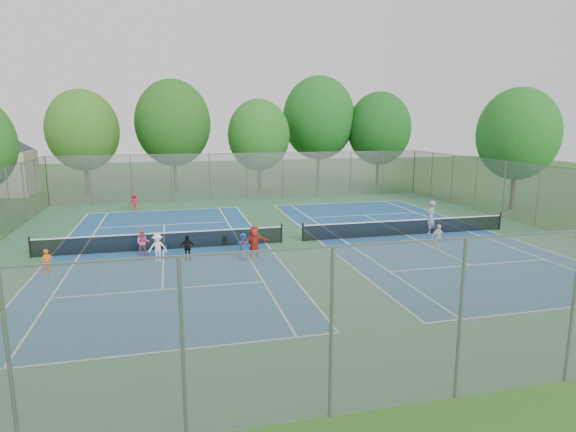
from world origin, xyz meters
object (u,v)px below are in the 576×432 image
object	(u,v)px
ball_hopper	(225,240)
instructor	(431,217)
net_left	(163,241)
ball_crate	(165,247)
net_right	(406,228)

from	to	relation	value
ball_hopper	instructor	size ratio (longest dim) A/B	0.24
net_left	ball_hopper	world-z (taller)	net_left
net_left	ball_hopper	bearing A→B (deg)	7.72
ball_crate	ball_hopper	distance (m)	3.21
ball_hopper	instructor	bearing A→B (deg)	-1.93
net_right	instructor	bearing A→B (deg)	1.02
net_right	ball_hopper	size ratio (longest dim) A/B	26.28
net_left	net_right	distance (m)	14.00
net_right	instructor	distance (m)	1.67
net_left	instructor	distance (m)	15.59
net_left	instructor	xyz separation A→B (m)	(15.58, 0.03, 0.55)
net_right	ball_crate	size ratio (longest dim) A/B	42.65
net_right	ball_crate	bearing A→B (deg)	179.32
ball_crate	net_right	bearing A→B (deg)	-0.68
net_left	net_right	world-z (taller)	same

